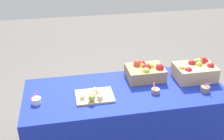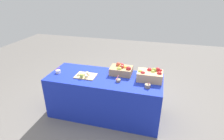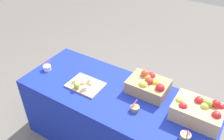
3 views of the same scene
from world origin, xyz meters
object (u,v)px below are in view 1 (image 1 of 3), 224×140
Objects in this scene: cutting_board_front at (94,96)px; sample_bowl_far at (205,89)px; apple_crate_left at (195,71)px; apple_crate_middle at (145,71)px; sample_bowl_near at (36,101)px; sample_bowl_mid at (155,91)px.

cutting_board_front is 3.39× the size of sample_bowl_far.
cutting_board_front is at bearing -170.95° from apple_crate_left.
apple_crate_middle is 1.09m from sample_bowl_near.
cutting_board_front is 3.60× the size of sample_bowl_mid.
sample_bowl_far is (0.48, -0.35, -0.05)m from apple_crate_middle.
cutting_board_front is at bearing -154.68° from apple_crate_middle.
apple_crate_left is 0.52m from sample_bowl_mid.
sample_bowl_near is 1.08m from sample_bowl_mid.
sample_bowl_mid is at bearing -87.29° from apple_crate_middle.
apple_crate_middle is 3.93× the size of sample_bowl_mid.
cutting_board_front is (-0.56, -0.26, -0.06)m from apple_crate_middle.
apple_crate_left is at bearing -11.11° from apple_crate_middle.
sample_bowl_far reaches higher than sample_bowl_mid.
sample_bowl_far is (1.03, -0.09, 0.01)m from cutting_board_front.
apple_crate_middle is (-0.49, 0.10, -0.01)m from apple_crate_left.
sample_bowl_near is at bearing 176.38° from sample_bowl_far.
apple_crate_left is 1.56m from sample_bowl_near.
apple_crate_middle reaches higher than sample_bowl_near.
sample_bowl_near is at bearing -166.52° from apple_crate_middle.
sample_bowl_mid is (-0.48, -0.19, -0.06)m from apple_crate_left.
sample_bowl_near is at bearing -174.18° from apple_crate_left.
sample_bowl_far is at bearing -3.62° from sample_bowl_near.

